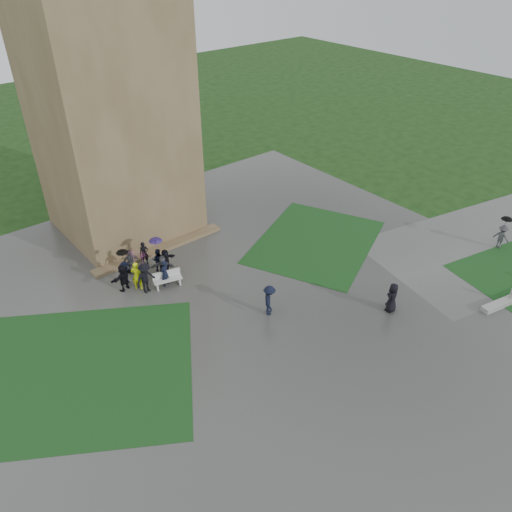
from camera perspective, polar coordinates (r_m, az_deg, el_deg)
ground at (r=25.52m, az=1.25°, el=-9.39°), size 120.00×120.00×0.00m
plaza at (r=26.67m, az=-1.56°, el=-7.12°), size 34.00×34.00×0.02m
lawn_inset_left at (r=25.34m, az=-20.23°, el=-12.33°), size 14.10×13.46×0.01m
lawn_inset_right at (r=33.14m, az=6.83°, el=1.64°), size 11.12×10.15×0.01m
tower at (r=32.70m, az=-16.71°, el=17.31°), size 8.00×8.00×18.00m
tower_plinth at (r=32.53m, az=-10.95°, el=0.79°), size 9.00×0.80×0.22m
bench at (r=29.07m, az=-10.09°, el=-2.58°), size 1.71×0.93×0.95m
visitor_cluster at (r=29.29m, az=-12.69°, el=-1.18°), size 4.32×3.32×2.58m
pedestrian_mid at (r=26.41m, az=1.53°, el=-5.07°), size 1.14×1.28×1.77m
pedestrian_near at (r=27.58m, az=15.31°, el=-4.61°), size 0.90×0.67×1.73m
pedestrian_path at (r=35.43m, az=26.37°, el=2.40°), size 0.70×1.05×2.26m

